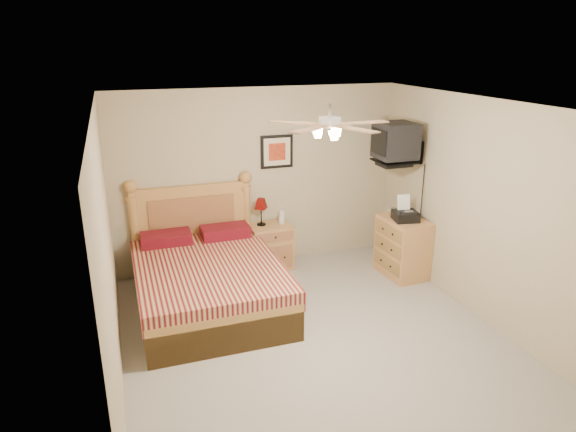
{
  "coord_description": "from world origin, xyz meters",
  "views": [
    {
      "loc": [
        -1.84,
        -4.44,
        3.06
      ],
      "look_at": [
        -0.02,
        0.9,
        1.14
      ],
      "focal_mm": 32.0,
      "sensor_mm": 36.0,
      "label": 1
    }
  ],
  "objects": [
    {
      "name": "ceiling_fan",
      "position": [
        0.0,
        -0.2,
        2.36
      ],
      "size": [
        1.14,
        1.14,
        0.28
      ],
      "primitive_type": null,
      "color": "white",
      "rests_on": "ceiling"
    },
    {
      "name": "ceiling",
      "position": [
        0.0,
        0.0,
        2.5
      ],
      "size": [
        4.0,
        4.5,
        0.04
      ],
      "primitive_type": "cube",
      "color": "white",
      "rests_on": "ground"
    },
    {
      "name": "framed_picture",
      "position": [
        0.27,
        2.23,
        1.62
      ],
      "size": [
        0.46,
        0.04,
        0.46
      ],
      "primitive_type": "cube",
      "color": "black",
      "rests_on": "wall_back"
    },
    {
      "name": "magazine_upper",
      "position": [
        1.7,
        1.43,
        0.85
      ],
      "size": [
        0.26,
        0.32,
        0.02
      ],
      "primitive_type": "imported",
      "rotation": [
        0.0,
        0.0,
        -0.16
      ],
      "color": "gray",
      "rests_on": "magazine_lower"
    },
    {
      "name": "wall_tv",
      "position": [
        1.75,
        1.34,
        1.81
      ],
      "size": [
        0.56,
        0.46,
        0.58
      ],
      "primitive_type": null,
      "color": "black",
      "rests_on": "wall_right"
    },
    {
      "name": "wall_left",
      "position": [
        -2.0,
        0.0,
        1.25
      ],
      "size": [
        0.04,
        4.5,
        2.5
      ],
      "primitive_type": "cube",
      "color": "tan",
      "rests_on": "ground"
    },
    {
      "name": "wall_right",
      "position": [
        2.0,
        0.0,
        1.25
      ],
      "size": [
        0.04,
        4.5,
        2.5
      ],
      "primitive_type": "cube",
      "color": "tan",
      "rests_on": "ground"
    },
    {
      "name": "magazine_lower",
      "position": [
        1.71,
        1.41,
        0.83
      ],
      "size": [
        0.31,
        0.35,
        0.03
      ],
      "primitive_type": "imported",
      "rotation": [
        0.0,
        0.0,
        0.39
      ],
      "color": "beige",
      "rests_on": "dresser"
    },
    {
      "name": "dresser",
      "position": [
        1.73,
        1.19,
        0.41
      ],
      "size": [
        0.53,
        0.72,
        0.81
      ],
      "primitive_type": "cube",
      "rotation": [
        0.0,
        0.0,
        0.07
      ],
      "color": "#C07E42",
      "rests_on": "ground"
    },
    {
      "name": "floor",
      "position": [
        0.0,
        0.0,
        0.0
      ],
      "size": [
        4.5,
        4.5,
        0.0
      ],
      "primitive_type": "plane",
      "color": "gray",
      "rests_on": "ground"
    },
    {
      "name": "bed",
      "position": [
        -0.95,
        1.12,
        0.7
      ],
      "size": [
        1.64,
        2.15,
        1.39
      ],
      "primitive_type": null,
      "rotation": [
        0.0,
        0.0,
        0.0
      ],
      "color": "#C37D3A",
      "rests_on": "ground"
    },
    {
      "name": "nightstand",
      "position": [
        0.09,
        2.0,
        0.32
      ],
      "size": [
        0.6,
        0.46,
        0.64
      ],
      "primitive_type": "cube",
      "rotation": [
        0.0,
        0.0,
        0.04
      ],
      "color": "olive",
      "rests_on": "ground"
    },
    {
      "name": "table_lamp",
      "position": [
        -0.02,
        2.05,
        0.83
      ],
      "size": [
        0.24,
        0.24,
        0.39
      ],
      "primitive_type": null,
      "rotation": [
        0.0,
        0.0,
        0.18
      ],
      "color": "#600705",
      "rests_on": "nightstand"
    },
    {
      "name": "wall_front",
      "position": [
        0.0,
        -2.25,
        1.25
      ],
      "size": [
        4.0,
        0.04,
        2.5
      ],
      "primitive_type": "cube",
      "color": "tan",
      "rests_on": "ground"
    },
    {
      "name": "wall_back",
      "position": [
        0.0,
        2.25,
        1.25
      ],
      "size": [
        4.0,
        0.04,
        2.5
      ],
      "primitive_type": "cube",
      "color": "tan",
      "rests_on": "ground"
    },
    {
      "name": "lotion_bottle",
      "position": [
        0.26,
        2.01,
        0.75
      ],
      "size": [
        0.11,
        0.11,
        0.24
      ],
      "primitive_type": "imported",
      "rotation": [
        0.0,
        0.0,
        -0.18
      ],
      "color": "silver",
      "rests_on": "nightstand"
    },
    {
      "name": "fax_machine",
      "position": [
        1.7,
        1.13,
        0.98
      ],
      "size": [
        0.36,
        0.38,
        0.33
      ],
      "primitive_type": null,
      "rotation": [
        0.0,
        0.0,
        -0.18
      ],
      "color": "black",
      "rests_on": "dresser"
    }
  ]
}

